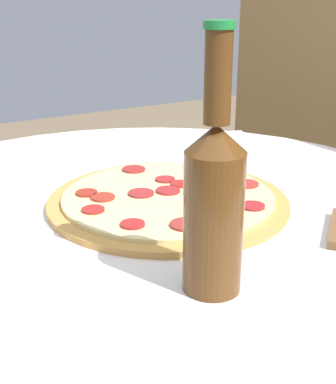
% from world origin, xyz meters
% --- Properties ---
extents(table, '(1.02, 1.02, 0.77)m').
position_xyz_m(table, '(0.00, 0.00, 0.58)').
color(table, white).
rests_on(table, ground_plane).
extents(pizza, '(0.37, 0.37, 0.02)m').
position_xyz_m(pizza, '(0.01, 0.03, 0.78)').
color(pizza, '#C68E47').
rests_on(pizza, table).
extents(beer_bottle, '(0.06, 0.06, 0.28)m').
position_xyz_m(beer_bottle, '(0.25, -0.06, 0.87)').
color(beer_bottle, '#563314').
rests_on(beer_bottle, table).
extents(napkin, '(0.12, 0.09, 0.01)m').
position_xyz_m(napkin, '(-0.24, 0.36, 0.77)').
color(napkin, white).
rests_on(napkin, table).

